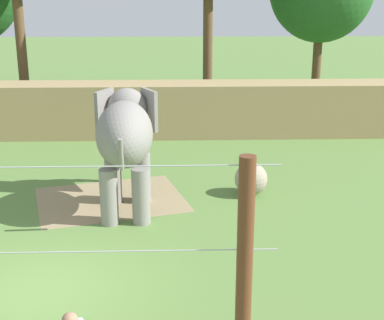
{
  "coord_description": "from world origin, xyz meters",
  "views": [
    {
      "loc": [
        2.77,
        -9.83,
        5.76
      ],
      "look_at": [
        3.21,
        4.19,
        1.4
      ],
      "focal_mm": 51.97,
      "sensor_mm": 36.0,
      "label": 1
    }
  ],
  "objects": [
    {
      "name": "ground_plane",
      "position": [
        0.0,
        0.0,
        0.0
      ],
      "size": [
        120.0,
        120.0,
        0.0
      ],
      "primitive_type": "plane",
      "color": "#5B7F3D"
    },
    {
      "name": "elephant",
      "position": [
        1.45,
        4.36,
        2.03
      ],
      "size": [
        1.74,
        4.13,
        3.06
      ],
      "color": "gray",
      "rests_on": "ground"
    },
    {
      "name": "dirt_patch",
      "position": [
        0.92,
        4.98,
        0.0
      ],
      "size": [
        4.73,
        4.14,
        0.01
      ],
      "primitive_type": "cube",
      "rotation": [
        0.0,
        0.0,
        0.28
      ],
      "color": "#937F5B",
      "rests_on": "ground"
    },
    {
      "name": "enrichment_ball",
      "position": [
        4.95,
        5.27,
        0.47
      ],
      "size": [
        0.95,
        0.95,
        0.95
      ],
      "primitive_type": "sphere",
      "color": "gray",
      "rests_on": "ground"
    },
    {
      "name": "embankment_wall",
      "position": [
        0.0,
        12.21,
        1.06
      ],
      "size": [
        36.0,
        1.8,
        2.13
      ],
      "primitive_type": "cube",
      "color": "tan",
      "rests_on": "ground"
    }
  ]
}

